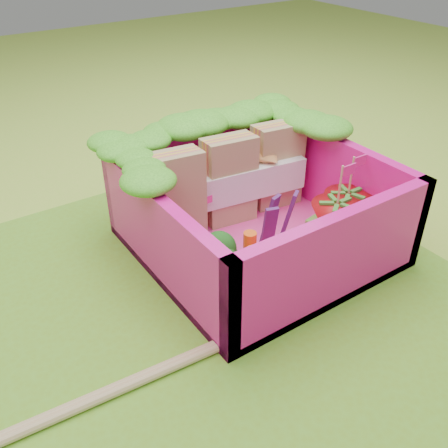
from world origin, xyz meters
TOP-DOWN VIEW (x-y plane):
  - ground at (0.00, 0.00)m, footprint 14.00×14.00m
  - placemat at (0.00, 0.00)m, footprint 2.60×2.60m
  - bento_floor at (0.46, 0.16)m, footprint 1.30×1.30m
  - bento_box at (0.46, 0.16)m, footprint 1.30×1.30m
  - lettuce_ruffle at (0.46, 0.65)m, footprint 1.43×0.83m
  - sandwich_stack at (0.47, 0.45)m, footprint 1.07×0.30m
  - broccoli at (0.04, -0.10)m, footprint 0.33×0.33m
  - carrot_sticks at (0.19, -0.15)m, footprint 0.15×0.20m
  - purple_wedges at (0.46, 0.00)m, footprint 0.24×0.13m
  - strawberry_left at (0.79, -0.14)m, footprint 0.29×0.29m
  - strawberry_right at (0.93, -0.08)m, footprint 0.28×0.28m
  - snap_peas at (0.86, -0.05)m, footprint 0.59×0.49m
  - chopsticks at (-0.93, -0.33)m, footprint 2.13×0.20m

SIDE VIEW (x-z plane):
  - ground at x=0.00m, z-range 0.00..0.00m
  - placemat at x=0.00m, z-range 0.00..0.03m
  - chopsticks at x=-0.93m, z-range 0.03..0.08m
  - bento_floor at x=0.46m, z-range 0.03..0.08m
  - snap_peas at x=0.86m, z-range 0.08..0.13m
  - carrot_sticks at x=0.19m, z-range 0.08..0.37m
  - strawberry_right at x=0.93m, z-range -0.03..0.48m
  - strawberry_left at x=0.79m, z-range -0.03..0.49m
  - broccoli at x=0.04m, z-range 0.13..0.39m
  - purple_wedges at x=0.46m, z-range 0.08..0.46m
  - bento_box at x=0.46m, z-range 0.03..0.58m
  - sandwich_stack at x=0.47m, z-range 0.07..0.63m
  - lettuce_ruffle at x=0.46m, z-range 0.58..0.69m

